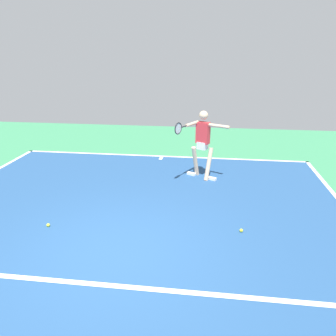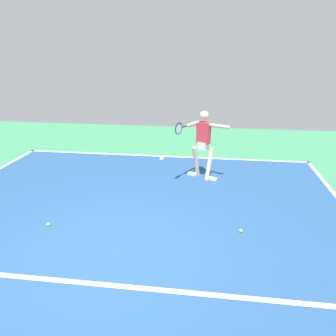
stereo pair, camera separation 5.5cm
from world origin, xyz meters
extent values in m
plane|color=#388456|center=(0.00, 0.00, 0.00)|extent=(19.95, 19.95, 0.00)
cube|color=navy|center=(0.00, 0.00, 0.00)|extent=(9.19, 11.08, 0.00)
cube|color=white|center=(0.00, -5.49, 0.00)|extent=(9.19, 0.10, 0.01)
cube|color=white|center=(0.00, 0.84, 0.00)|extent=(6.89, 0.10, 0.01)
cube|color=white|center=(0.00, -5.29, 0.00)|extent=(0.10, 0.30, 0.01)
cylinder|color=beige|center=(-1.52, -3.65, 0.42)|extent=(0.25, 0.35, 0.87)
cube|color=white|center=(-1.63, -3.60, 0.04)|extent=(0.26, 0.20, 0.07)
cylinder|color=beige|center=(-1.16, -3.84, 0.42)|extent=(0.25, 0.35, 0.87)
cube|color=white|center=(-1.06, -3.89, 0.04)|extent=(0.26, 0.20, 0.07)
cube|color=white|center=(-1.34, -3.75, 0.90)|extent=(0.31, 0.29, 0.20)
cube|color=red|center=(-1.34, -3.75, 1.24)|extent=(0.38, 0.32, 0.56)
sphere|color=beige|center=(-1.34, -3.75, 1.70)|extent=(0.23, 0.23, 0.23)
cylinder|color=beige|center=(-1.74, -3.54, 1.47)|extent=(0.53, 0.33, 0.08)
cylinder|color=beige|center=(-1.06, -3.58, 1.50)|extent=(0.33, 0.53, 0.08)
cylinder|color=black|center=(-0.88, -3.23, 1.50)|extent=(0.13, 0.21, 0.03)
torus|color=black|center=(-0.77, -3.01, 1.50)|extent=(0.16, 0.27, 0.29)
cylinder|color=silver|center=(-0.77, -3.01, 1.50)|extent=(0.12, 0.22, 0.25)
sphere|color=yellow|center=(-2.19, -0.96, 0.03)|extent=(0.07, 0.07, 0.07)
sphere|color=#CCE033|center=(1.54, -0.68, 0.03)|extent=(0.07, 0.07, 0.07)
camera|label=1|loc=(-1.53, 4.70, 3.26)|focal=35.47mm
camera|label=2|loc=(-1.58, 4.70, 3.26)|focal=35.47mm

